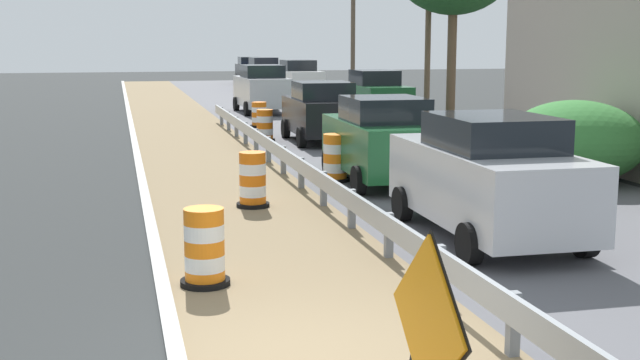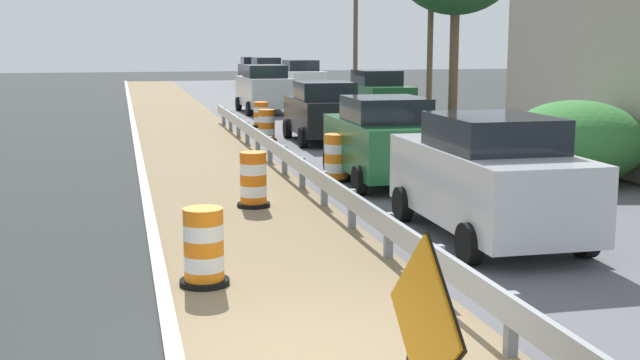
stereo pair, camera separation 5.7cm
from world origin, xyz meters
The scene contains 20 objects.
ground_plane centered at (0.00, 0.00, 0.00)m, with size 160.00×160.00×0.00m, color #2B2D2D.
median_dirt_strip centered at (0.57, 0.00, 0.00)m, with size 3.54×120.00×0.01m, color #7F6B4C.
guardrail_median centered at (2.10, 2.67, 0.52)m, with size 0.18×45.52×0.71m.
warning_sign_diamond centered at (0.53, -2.15, 1.03)m, with size 0.12×1.47×1.86m.
traffic_barrel_nearest centered at (-0.73, 2.92, 0.48)m, with size 0.68×0.68×1.07m.
traffic_barrel_close centered at (0.77, 8.07, 0.50)m, with size 0.66×0.66×1.11m.
traffic_barrel_mid centered at (3.14, 10.62, 0.51)m, with size 0.70×0.70×1.12m.
traffic_barrel_far centered at (2.90, 18.75, 0.47)m, with size 0.67×0.67×1.04m.
traffic_barrel_farther centered at (3.46, 23.17, 0.43)m, with size 0.71×0.71×0.96m.
car_lead_near_lane centered at (4.17, 4.54, 1.05)m, with size 2.16×4.72×2.09m.
car_trailing_near_lane centered at (8.04, 54.12, 1.01)m, with size 2.07×4.57×2.02m.
car_lead_far_lane centered at (4.64, 29.34, 1.09)m, with size 2.20×4.43×2.18m.
car_mid_far_lane centered at (8.03, 22.97, 1.06)m, with size 1.96×4.35×2.13m.
car_trailing_far_lane centered at (4.15, 10.14, 1.01)m, with size 2.17×4.31×2.01m.
car_distant_a centered at (7.70, 46.28, 1.07)m, with size 2.08×4.52×2.14m.
car_distant_b centered at (4.67, 18.08, 0.99)m, with size 2.18×4.07×1.97m.
car_distant_c centered at (7.75, 35.73, 1.11)m, with size 2.12×4.17×2.22m.
utility_pole_mid centered at (10.77, 24.53, 4.87)m, with size 0.24×1.80×9.41m.
utility_pole_far centered at (10.72, 35.58, 4.19)m, with size 0.24×1.80×8.06m.
bush_roadside centered at (8.56, 9.19, 0.96)m, with size 3.19×3.19×1.92m, color #337533.
Camera 2 is at (-1.75, -8.07, 3.31)m, focal length 46.54 mm.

